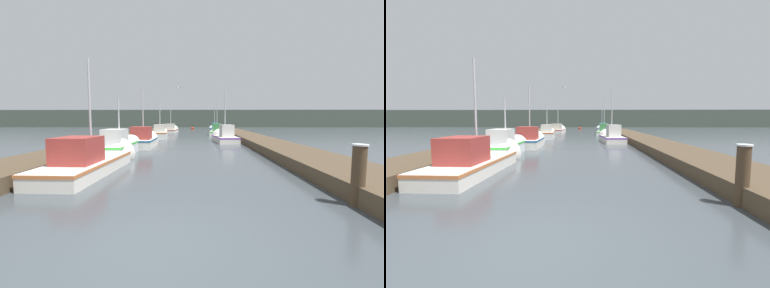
% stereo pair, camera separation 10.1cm
% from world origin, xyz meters
% --- Properties ---
extents(ground_plane, '(200.00, 200.00, 0.00)m').
position_xyz_m(ground_plane, '(0.00, 0.00, 0.00)').
color(ground_plane, '#3D4449').
extents(dock_left, '(2.55, 40.00, 0.47)m').
position_xyz_m(dock_left, '(-5.63, 16.00, 0.24)').
color(dock_left, '#4C3D2B').
rests_on(dock_left, ground_plane).
extents(dock_right, '(2.55, 40.00, 0.47)m').
position_xyz_m(dock_right, '(5.63, 16.00, 0.24)').
color(dock_right, '#4C3D2B').
rests_on(dock_right, ground_plane).
extents(distant_shore_ridge, '(120.00, 16.00, 4.02)m').
position_xyz_m(distant_shore_ridge, '(0.00, 63.70, 2.01)').
color(distant_shore_ridge, '#424C42').
rests_on(distant_shore_ridge, ground_plane).
extents(fishing_boat_0, '(1.83, 6.17, 4.74)m').
position_xyz_m(fishing_boat_0, '(-3.27, 5.98, 0.40)').
color(fishing_boat_0, silver).
rests_on(fishing_boat_0, ground_plane).
extents(fishing_boat_1, '(1.46, 5.00, 3.36)m').
position_xyz_m(fishing_boat_1, '(-3.58, 10.27, 0.49)').
color(fishing_boat_1, silver).
rests_on(fishing_boat_1, ground_plane).
extents(fishing_boat_2, '(1.74, 4.45, 4.69)m').
position_xyz_m(fishing_boat_2, '(-3.13, 14.38, 0.46)').
color(fishing_boat_2, silver).
rests_on(fishing_boat_2, ground_plane).
extents(fishing_boat_3, '(2.01, 5.08, 4.85)m').
position_xyz_m(fishing_boat_3, '(3.02, 18.60, 0.42)').
color(fishing_boat_3, silver).
rests_on(fishing_boat_3, ground_plane).
extents(fishing_boat_4, '(2.02, 6.08, 4.01)m').
position_xyz_m(fishing_boat_4, '(-3.27, 23.18, 0.47)').
color(fishing_boat_4, silver).
rests_on(fishing_boat_4, ground_plane).
extents(fishing_boat_5, '(2.17, 5.65, 4.96)m').
position_xyz_m(fishing_boat_5, '(3.14, 28.86, 0.40)').
color(fishing_boat_5, silver).
rests_on(fishing_boat_5, ground_plane).
extents(fishing_boat_6, '(1.92, 4.91, 3.88)m').
position_xyz_m(fishing_boat_6, '(-3.18, 33.42, 0.37)').
color(fishing_boat_6, silver).
rests_on(fishing_boat_6, ground_plane).
extents(fishing_boat_7, '(1.61, 5.83, 4.29)m').
position_xyz_m(fishing_boat_7, '(3.32, 36.85, 0.41)').
color(fishing_boat_7, silver).
rests_on(fishing_boat_7, ground_plane).
extents(mooring_piling_0, '(0.34, 0.34, 1.43)m').
position_xyz_m(mooring_piling_0, '(4.41, 2.00, 0.72)').
color(mooring_piling_0, '#473523').
rests_on(mooring_piling_0, ground_plane).
extents(mooring_piling_1, '(0.29, 0.29, 1.16)m').
position_xyz_m(mooring_piling_1, '(-4.34, 13.96, 0.59)').
color(mooring_piling_1, '#473523').
rests_on(mooring_piling_1, ground_plane).
extents(mooring_piling_2, '(0.29, 0.29, 1.26)m').
position_xyz_m(mooring_piling_2, '(-4.26, 33.42, 0.63)').
color(mooring_piling_2, '#473523').
rests_on(mooring_piling_2, ground_plane).
extents(channel_buoy, '(0.54, 0.54, 1.04)m').
position_xyz_m(channel_buoy, '(-0.32, 44.96, 0.15)').
color(channel_buoy, red).
rests_on(channel_buoy, ground_plane).
extents(seagull_lead, '(0.56, 0.30, 0.12)m').
position_xyz_m(seagull_lead, '(-0.90, 17.81, 4.58)').
color(seagull_lead, white).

